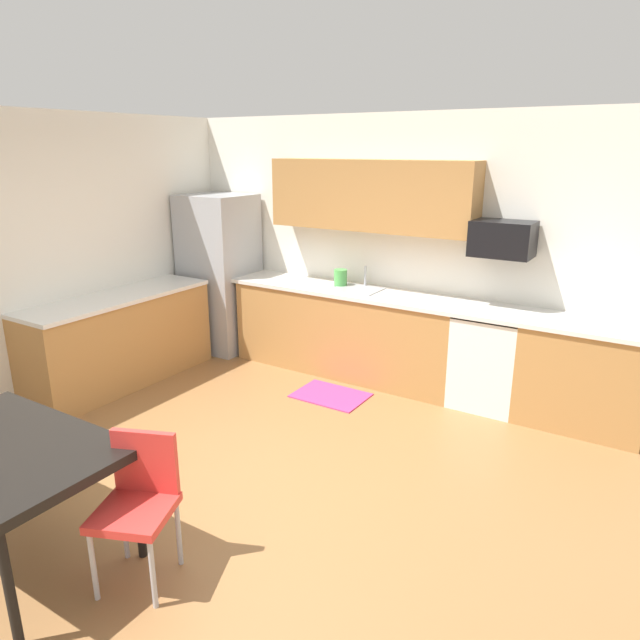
% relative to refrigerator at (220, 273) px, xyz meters
% --- Properties ---
extents(ground_plane, '(12.00, 12.00, 0.00)m').
position_rel_refrigerator_xyz_m(ground_plane, '(2.18, -2.22, -0.92)').
color(ground_plane, olive).
extents(wall_back, '(5.80, 0.10, 2.70)m').
position_rel_refrigerator_xyz_m(wall_back, '(2.18, 0.43, 0.43)').
color(wall_back, white).
rests_on(wall_back, ground).
extents(wall_left, '(0.10, 5.80, 2.70)m').
position_rel_refrigerator_xyz_m(wall_left, '(-0.47, -2.22, 0.43)').
color(wall_left, white).
rests_on(wall_left, ground).
extents(cabinet_run_back, '(2.51, 0.60, 0.90)m').
position_rel_refrigerator_xyz_m(cabinet_run_back, '(1.69, 0.08, -0.47)').
color(cabinet_run_back, '#AD7A42').
rests_on(cabinet_run_back, ground).
extents(cabinet_run_back_right, '(1.04, 0.60, 0.90)m').
position_rel_refrigerator_xyz_m(cabinet_run_back_right, '(4.06, 0.08, -0.47)').
color(cabinet_run_back_right, '#AD7A42').
rests_on(cabinet_run_back_right, ground).
extents(cabinet_run_left, '(0.60, 2.00, 0.90)m').
position_rel_refrigerator_xyz_m(cabinet_run_left, '(-0.12, -1.42, -0.47)').
color(cabinet_run_left, '#AD7A42').
rests_on(cabinet_run_left, ground).
extents(countertop_back, '(4.80, 0.64, 0.04)m').
position_rel_refrigerator_xyz_m(countertop_back, '(2.18, 0.08, -0.00)').
color(countertop_back, silver).
rests_on(countertop_back, cabinet_run_back).
extents(countertop_left, '(0.64, 2.00, 0.04)m').
position_rel_refrigerator_xyz_m(countertop_left, '(-0.12, -1.42, -0.00)').
color(countertop_left, silver).
rests_on(countertop_left, cabinet_run_left).
extents(upper_cabinets_back, '(2.20, 0.34, 0.70)m').
position_rel_refrigerator_xyz_m(upper_cabinets_back, '(1.88, 0.21, 0.98)').
color(upper_cabinets_back, '#AD7A42').
extents(refrigerator, '(0.76, 0.70, 1.84)m').
position_rel_refrigerator_xyz_m(refrigerator, '(0.00, 0.00, 0.00)').
color(refrigerator, '#9EA0A5').
rests_on(refrigerator, ground).
extents(oven_range, '(0.60, 0.60, 0.91)m').
position_rel_refrigerator_xyz_m(oven_range, '(3.24, 0.08, -0.47)').
color(oven_range, white).
rests_on(oven_range, ground).
extents(microwave, '(0.54, 0.36, 0.32)m').
position_rel_refrigerator_xyz_m(microwave, '(3.24, 0.18, 0.65)').
color(microwave, black).
extents(sink_basin, '(0.48, 0.40, 0.14)m').
position_rel_refrigerator_xyz_m(sink_basin, '(1.82, 0.08, -0.04)').
color(sink_basin, '#A5A8AD').
rests_on(sink_basin, countertop_back).
extents(sink_faucet, '(0.02, 0.02, 0.24)m').
position_rel_refrigerator_xyz_m(sink_faucet, '(1.82, 0.26, 0.12)').
color(sink_faucet, '#B2B5BA').
rests_on(sink_faucet, countertop_back).
extents(dining_table, '(1.40, 0.90, 0.74)m').
position_rel_refrigerator_xyz_m(dining_table, '(1.49, -3.55, -0.24)').
color(dining_table, black).
rests_on(dining_table, ground).
extents(chair_near_table, '(0.52, 0.52, 0.85)m').
position_rel_refrigerator_xyz_m(chair_near_table, '(2.26, -3.25, -0.42)').
color(chair_near_table, red).
rests_on(chair_near_table, ground).
extents(floor_mat, '(0.70, 0.50, 0.01)m').
position_rel_refrigerator_xyz_m(floor_mat, '(1.90, -0.57, -0.92)').
color(floor_mat, '#CC3372').
rests_on(floor_mat, ground).
extents(kettle, '(0.14, 0.14, 0.20)m').
position_rel_refrigerator_xyz_m(kettle, '(1.59, 0.13, 0.10)').
color(kettle, '#4CA54C').
rests_on(kettle, countertop_back).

